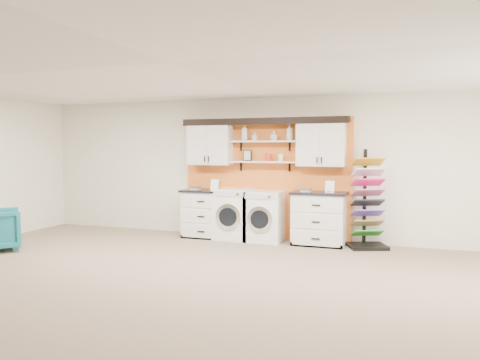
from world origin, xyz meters
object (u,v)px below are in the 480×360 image
at_px(base_cabinet_left, 207,213).
at_px(sample_rack, 367,217).
at_px(dryer, 265,216).
at_px(base_cabinet_right, 319,218).
at_px(washer, 234,214).

xyz_separation_m(base_cabinet_left, sample_rack, (3.12, 0.04, 0.07)).
bearing_deg(dryer, base_cabinet_right, 0.18).
bearing_deg(base_cabinet_left, sample_rack, 0.65).
height_order(washer, dryer, washer).
distance_m(washer, sample_rack, 2.55).
xyz_separation_m(base_cabinet_left, washer, (0.58, -0.00, 0.02)).
height_order(washer, sample_rack, sample_rack).
xyz_separation_m(base_cabinet_right, washer, (-1.68, -0.00, 0.01)).
height_order(dryer, sample_rack, sample_rack).
xyz_separation_m(washer, sample_rack, (2.54, 0.04, 0.05)).
height_order(base_cabinet_right, sample_rack, sample_rack).
bearing_deg(sample_rack, dryer, 158.69).
bearing_deg(base_cabinet_right, sample_rack, 2.34).
relative_size(base_cabinet_left, washer, 0.98).
height_order(base_cabinet_left, dryer, dryer).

